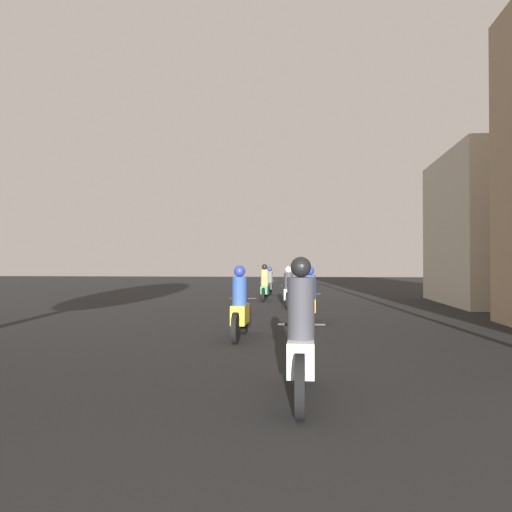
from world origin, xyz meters
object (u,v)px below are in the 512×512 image
object	(u,v)px
motorcycle_yellow	(240,309)
motorcycle_black	(270,283)
motorcycle_white	(301,344)
motorcycle_green	(265,286)
motorcycle_orange	(310,300)
motorcycle_silver	(289,291)

from	to	relation	value
motorcycle_yellow	motorcycle_black	distance (m)	14.66
motorcycle_yellow	motorcycle_black	bearing A→B (deg)	96.52
motorcycle_white	motorcycle_green	distance (m)	15.70
motorcycle_black	motorcycle_orange	bearing A→B (deg)	-70.72
motorcycle_black	motorcycle_white	bearing A→B (deg)	-74.95
motorcycle_yellow	motorcycle_white	bearing A→B (deg)	-69.24
motorcycle_green	motorcycle_black	world-z (taller)	motorcycle_green
motorcycle_white	motorcycle_orange	bearing A→B (deg)	98.99
motorcycle_yellow	motorcycle_green	world-z (taller)	motorcycle_green
motorcycle_white	motorcycle_yellow	xyz separation A→B (m)	(-1.37, 4.73, -0.04)
motorcycle_yellow	motorcycle_silver	distance (m)	7.53
motorcycle_orange	motorcycle_green	xyz separation A→B (m)	(-1.92, 7.84, 0.02)
motorcycle_orange	motorcycle_silver	xyz separation A→B (m)	(-0.75, 4.47, -0.01)
motorcycle_white	motorcycle_black	size ratio (longest dim) A/B	1.05
motorcycle_yellow	motorcycle_green	bearing A→B (deg)	96.78
motorcycle_orange	motorcycle_white	bearing A→B (deg)	-92.13
motorcycle_orange	motorcycle_silver	distance (m)	4.53
motorcycle_silver	motorcycle_green	bearing A→B (deg)	102.55
motorcycle_white	motorcycle_black	xyz separation A→B (m)	(-1.87, 19.39, -0.07)
motorcycle_white	motorcycle_orange	distance (m)	7.75
motorcycle_white	motorcycle_green	bearing A→B (deg)	106.48
motorcycle_silver	motorcycle_white	bearing A→B (deg)	-93.56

